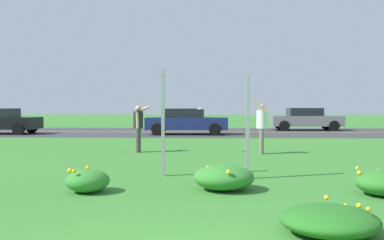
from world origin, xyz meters
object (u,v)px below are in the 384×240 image
(person_thrower_dark_shirt, at_px, (138,124))
(frisbee_white, at_px, (201,109))
(person_catcher_white_shirt, at_px, (261,124))
(car_navy_center_left, at_px, (186,121))
(sign_post_near_path, at_px, (163,123))
(sign_post_by_roadside, at_px, (248,127))
(car_gray_center_right, at_px, (306,119))

(person_thrower_dark_shirt, xyz_separation_m, frisbee_white, (2.17, -0.27, 0.54))
(person_catcher_white_shirt, bearing_deg, car_navy_center_left, 107.57)
(person_catcher_white_shirt, distance_m, car_navy_center_left, 9.94)
(sign_post_near_path, height_order, frisbee_white, sign_post_near_path)
(person_thrower_dark_shirt, xyz_separation_m, person_catcher_white_shirt, (4.21, -0.34, 0.03))
(frisbee_white, bearing_deg, person_catcher_white_shirt, -2.02)
(person_thrower_dark_shirt, distance_m, frisbee_white, 2.26)
(car_navy_center_left, bearing_deg, sign_post_by_roadside, -81.75)
(sign_post_by_roadside, distance_m, person_thrower_dark_shirt, 6.22)
(sign_post_by_roadside, relative_size, person_catcher_white_shirt, 1.24)
(sign_post_near_path, bearing_deg, car_gray_center_right, 68.10)
(sign_post_near_path, distance_m, car_gray_center_right, 19.73)
(person_catcher_white_shirt, xyz_separation_m, car_gray_center_right, (4.53, 13.67, -0.27))
(sign_post_near_path, height_order, person_catcher_white_shirt, sign_post_near_path)
(person_thrower_dark_shirt, height_order, frisbee_white, person_thrower_dark_shirt)
(frisbee_white, height_order, car_gray_center_right, frisbee_white)
(person_catcher_white_shirt, xyz_separation_m, frisbee_white, (-2.03, 0.07, 0.51))
(car_gray_center_right, bearing_deg, frisbee_white, -115.77)
(person_thrower_dark_shirt, distance_m, person_catcher_white_shirt, 4.22)
(frisbee_white, relative_size, car_gray_center_right, 0.06)
(person_thrower_dark_shirt, height_order, person_catcher_white_shirt, person_catcher_white_shirt)
(sign_post_near_path, xyz_separation_m, sign_post_by_roadside, (1.92, -0.31, -0.08))
(car_navy_center_left, relative_size, car_gray_center_right, 1.00)
(person_thrower_dark_shirt, xyz_separation_m, car_gray_center_right, (8.74, 13.34, -0.24))
(person_catcher_white_shirt, height_order, car_gray_center_right, person_catcher_white_shirt)
(person_thrower_dark_shirt, relative_size, car_navy_center_left, 0.36)
(person_catcher_white_shirt, bearing_deg, sign_post_by_roadside, -100.44)
(person_thrower_dark_shirt, distance_m, car_gray_center_right, 15.95)
(sign_post_by_roadside, height_order, car_navy_center_left, sign_post_by_roadside)
(person_thrower_dark_shirt, height_order, car_gray_center_right, person_thrower_dark_shirt)
(sign_post_near_path, bearing_deg, sign_post_by_roadside, -9.15)
(sign_post_near_path, relative_size, car_navy_center_left, 0.55)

